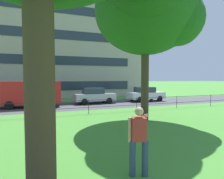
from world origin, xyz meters
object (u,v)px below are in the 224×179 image
person_thrower (139,139)px  panel_van_far_right (30,92)px  car_white_right (146,94)px  apartment_building_background (12,39)px  tree_small_lawn (149,9)px  car_silver_left (94,96)px

person_thrower → panel_van_far_right: bearing=100.5°
car_white_right → apartment_building_background: 20.52m
panel_van_far_right → car_white_right: panel_van_far_right is taller
tree_small_lawn → car_white_right: bearing=59.6°
panel_van_far_right → car_silver_left: size_ratio=1.24×
car_silver_left → car_white_right: size_ratio=1.00×
panel_van_far_right → car_white_right: 11.65m
apartment_building_background → person_thrower: bearing=-80.0°
person_thrower → car_silver_left: 15.10m
car_white_right → tree_small_lawn: bearing=-120.4°
tree_small_lawn → apartment_building_background: bearing=110.9°
tree_small_lawn → car_silver_left: tree_small_lawn is taller
person_thrower → panel_van_far_right: 14.47m
panel_van_far_right → car_silver_left: bearing=5.0°
tree_small_lawn → panel_van_far_right: 11.94m
tree_small_lawn → person_thrower: 8.42m
panel_van_far_right → apartment_building_background: (-2.29, 13.57, 6.71)m
panel_van_far_right → apartment_building_background: 15.31m
panel_van_far_right → car_white_right: bearing=1.6°
panel_van_far_right → car_silver_left: panel_van_far_right is taller
car_white_right → apartment_building_background: (-13.92, 13.24, 7.21)m
tree_small_lawn → car_silver_left: bearing=92.3°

